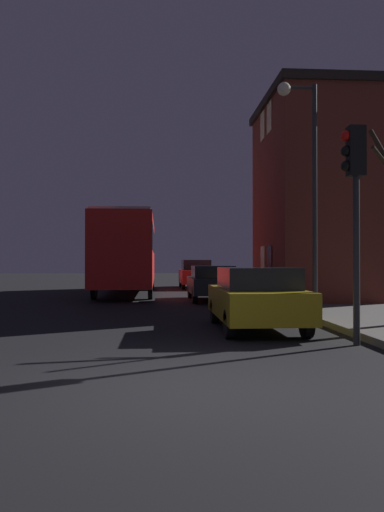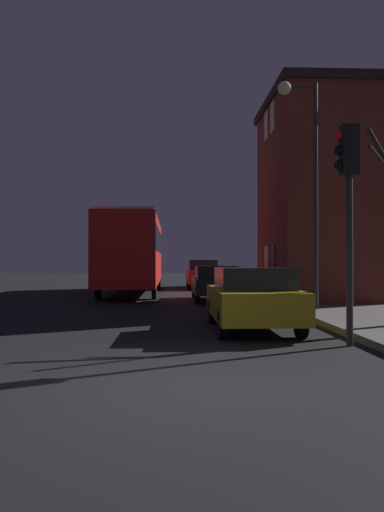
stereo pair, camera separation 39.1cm
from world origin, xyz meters
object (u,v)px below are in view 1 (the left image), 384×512
(traffic_light, at_px, (354,187))
(bus, at_px, (128,249))
(car_far_lane, at_px, (196,274))
(streetlamp, at_px, (305,160))
(car_near_lane, at_px, (256,297))
(car_mid_lane, at_px, (212,282))

(traffic_light, bearing_deg, bus, 108.63)
(car_far_lane, bearing_deg, streetlamp, -81.50)
(bus, bearing_deg, traffic_light, -71.37)
(streetlamp, distance_m, bus, 11.12)
(traffic_light, height_order, bus, traffic_light)
(streetlamp, height_order, bus, streetlamp)
(car_near_lane, xyz_separation_m, car_mid_lane, (-0.08, 8.27, -0.01))
(traffic_light, distance_m, car_far_lane, 19.72)
(car_near_lane, bearing_deg, car_far_lane, 90.09)
(bus, bearing_deg, streetlamp, -58.60)
(streetlamp, bearing_deg, car_mid_lane, 113.45)
(bus, height_order, car_far_lane, bus)
(car_near_lane, height_order, car_far_lane, car_far_lane)
(streetlamp, xyz_separation_m, car_far_lane, (-2.12, 14.16, -3.63))
(traffic_light, bearing_deg, streetlamp, 82.45)
(bus, relative_size, car_near_lane, 2.74)
(streetlamp, bearing_deg, traffic_light, -97.55)
(traffic_light, height_order, car_mid_lane, traffic_light)
(car_mid_lane, bearing_deg, traffic_light, -82.06)
(traffic_light, xyz_separation_m, car_far_lane, (-1.40, 19.56, -2.02))
(bus, bearing_deg, car_near_lane, -74.10)
(streetlamp, distance_m, car_mid_lane, 6.60)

